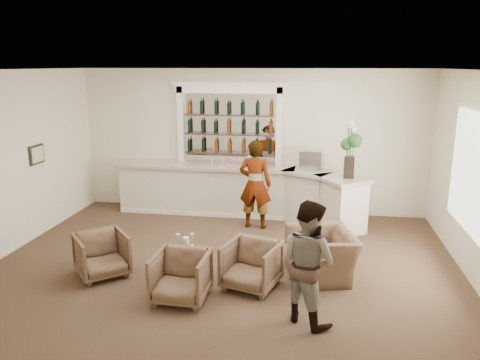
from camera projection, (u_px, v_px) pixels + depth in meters
name	position (u px, v px, depth m)	size (l,w,h in m)	color
ground	(222.00, 271.00, 7.87)	(8.00, 8.00, 0.00)	brown
room_shell	(238.00, 127.00, 7.96)	(8.04, 7.02, 3.32)	#F0E7C7
bar_counter	(241.00, 192.00, 10.63)	(5.72, 1.80, 1.14)	silver
back_bar_alcove	(229.00, 125.00, 10.73)	(2.64, 0.25, 3.00)	white
cocktail_table	(185.00, 261.00, 7.64)	(0.64, 0.64, 0.50)	#47341E
sommelier	(255.00, 184.00, 9.78)	(0.69, 0.45, 1.89)	gray
guest	(308.00, 262.00, 6.17)	(0.82, 0.64, 1.69)	gray
armchair_left	(102.00, 255.00, 7.63)	(0.77, 0.79, 0.72)	brown
armchair_center	(181.00, 277.00, 6.84)	(0.78, 0.80, 0.73)	brown
armchair_right	(251.00, 265.00, 7.23)	(0.78, 0.80, 0.73)	brown
armchair_far	(321.00, 254.00, 7.62)	(1.16, 1.01, 0.75)	brown
espresso_machine	(311.00, 160.00, 10.23)	(0.48, 0.41, 0.43)	#B5B5BA
flower_vase	(350.00, 146.00, 9.36)	(0.31, 0.31, 1.16)	black
wine_glass_bar_left	(212.00, 162.00, 10.50)	(0.07, 0.07, 0.21)	white
wine_glass_bar_right	(222.00, 161.00, 10.62)	(0.07, 0.07, 0.21)	white
wine_glass_tbl_a	(178.00, 240.00, 7.61)	(0.07, 0.07, 0.21)	white
wine_glass_tbl_b	(192.00, 240.00, 7.62)	(0.07, 0.07, 0.21)	white
wine_glass_tbl_c	(185.00, 244.00, 7.43)	(0.07, 0.07, 0.21)	white
napkin_holder	(186.00, 240.00, 7.71)	(0.08, 0.08, 0.12)	white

